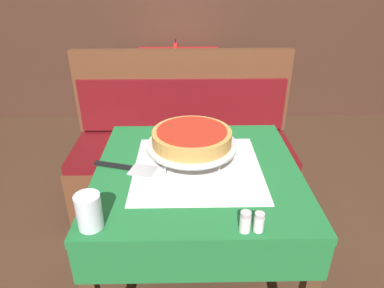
{
  "coord_description": "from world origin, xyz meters",
  "views": [
    {
      "loc": [
        -0.04,
        -1.16,
        1.49
      ],
      "look_at": [
        -0.02,
        -0.02,
        0.89
      ],
      "focal_mm": 32.0,
      "sensor_mm": 36.0,
      "label": 1
    }
  ],
  "objects_px": {
    "salt_shaker": "(245,222)",
    "pepper_shaker": "(259,222)",
    "deep_dish_pizza": "(192,137)",
    "condiment_caddy": "(176,53)",
    "pizza_pan_stand": "(192,146)",
    "pizza_server": "(127,168)",
    "booth_bench": "(183,163)",
    "water_glass_near": "(89,211)",
    "dining_table_front": "(197,190)",
    "dining_table_rear": "(178,68)"
  },
  "relations": [
    {
      "from": "salt_shaker",
      "to": "pepper_shaker",
      "type": "distance_m",
      "value": 0.04
    },
    {
      "from": "deep_dish_pizza",
      "to": "condiment_caddy",
      "type": "distance_m",
      "value": 1.79
    },
    {
      "from": "pizza_pan_stand",
      "to": "salt_shaker",
      "type": "relative_size",
      "value": 5.05
    },
    {
      "from": "pizza_pan_stand",
      "to": "pizza_server",
      "type": "height_order",
      "value": "pizza_pan_stand"
    },
    {
      "from": "salt_shaker",
      "to": "pizza_server",
      "type": "bearing_deg",
      "value": 138.42
    },
    {
      "from": "pepper_shaker",
      "to": "booth_bench",
      "type": "bearing_deg",
      "value": 101.36
    },
    {
      "from": "condiment_caddy",
      "to": "water_glass_near",
      "type": "bearing_deg",
      "value": -95.65
    },
    {
      "from": "dining_table_front",
      "to": "pizza_pan_stand",
      "type": "distance_m",
      "value": 0.2
    },
    {
      "from": "pizza_pan_stand",
      "to": "deep_dish_pizza",
      "type": "bearing_deg",
      "value": 135.0
    },
    {
      "from": "deep_dish_pizza",
      "to": "pizza_pan_stand",
      "type": "bearing_deg",
      "value": -45.0
    },
    {
      "from": "dining_table_front",
      "to": "condiment_caddy",
      "type": "bearing_deg",
      "value": 94.07
    },
    {
      "from": "pizza_pan_stand",
      "to": "water_glass_near",
      "type": "bearing_deg",
      "value": -132.07
    },
    {
      "from": "condiment_caddy",
      "to": "pizza_server",
      "type": "bearing_deg",
      "value": -94.85
    },
    {
      "from": "dining_table_front",
      "to": "booth_bench",
      "type": "bearing_deg",
      "value": 94.63
    },
    {
      "from": "salt_shaker",
      "to": "dining_table_rear",
      "type": "bearing_deg",
      "value": 96.27
    },
    {
      "from": "dining_table_rear",
      "to": "deep_dish_pizza",
      "type": "distance_m",
      "value": 1.87
    },
    {
      "from": "water_glass_near",
      "to": "salt_shaker",
      "type": "bearing_deg",
      "value": -3.44
    },
    {
      "from": "booth_bench",
      "to": "salt_shaker",
      "type": "height_order",
      "value": "booth_bench"
    },
    {
      "from": "dining_table_front",
      "to": "pizza_server",
      "type": "distance_m",
      "value": 0.3
    },
    {
      "from": "dining_table_rear",
      "to": "salt_shaker",
      "type": "relative_size",
      "value": 11.07
    },
    {
      "from": "dining_table_front",
      "to": "pepper_shaker",
      "type": "xyz_separation_m",
      "value": [
        0.17,
        -0.37,
        0.14
      ]
    },
    {
      "from": "condiment_caddy",
      "to": "deep_dish_pizza",
      "type": "bearing_deg",
      "value": -86.61
    },
    {
      "from": "deep_dish_pizza",
      "to": "dining_table_rear",
      "type": "bearing_deg",
      "value": 92.86
    },
    {
      "from": "pizza_server",
      "to": "water_glass_near",
      "type": "distance_m",
      "value": 0.35
    },
    {
      "from": "dining_table_front",
      "to": "dining_table_rear",
      "type": "height_order",
      "value": "dining_table_rear"
    },
    {
      "from": "dining_table_front",
      "to": "dining_table_rear",
      "type": "distance_m",
      "value": 1.87
    },
    {
      "from": "booth_bench",
      "to": "pizza_pan_stand",
      "type": "distance_m",
      "value": 0.99
    },
    {
      "from": "dining_table_rear",
      "to": "booth_bench",
      "type": "xyz_separation_m",
      "value": [
        0.05,
        -1.05,
        -0.36
      ]
    },
    {
      "from": "booth_bench",
      "to": "dining_table_rear",
      "type": "bearing_deg",
      "value": 92.65
    },
    {
      "from": "booth_bench",
      "to": "deep_dish_pizza",
      "type": "height_order",
      "value": "booth_bench"
    },
    {
      "from": "pepper_shaker",
      "to": "pizza_server",
      "type": "bearing_deg",
      "value": 141.13
    },
    {
      "from": "pizza_pan_stand",
      "to": "condiment_caddy",
      "type": "distance_m",
      "value": 1.79
    },
    {
      "from": "dining_table_rear",
      "to": "booth_bench",
      "type": "height_order",
      "value": "booth_bench"
    },
    {
      "from": "pizza_pan_stand",
      "to": "pizza_server",
      "type": "xyz_separation_m",
      "value": [
        -0.26,
        -0.01,
        -0.09
      ]
    },
    {
      "from": "dining_table_front",
      "to": "pizza_pan_stand",
      "type": "relative_size",
      "value": 2.28
    },
    {
      "from": "salt_shaker",
      "to": "deep_dish_pizza",
      "type": "bearing_deg",
      "value": 111.98
    },
    {
      "from": "deep_dish_pizza",
      "to": "condiment_caddy",
      "type": "bearing_deg",
      "value": 93.39
    },
    {
      "from": "dining_table_front",
      "to": "water_glass_near",
      "type": "xyz_separation_m",
      "value": [
        -0.34,
        -0.34,
        0.17
      ]
    },
    {
      "from": "booth_bench",
      "to": "salt_shaker",
      "type": "xyz_separation_m",
      "value": [
        0.2,
        -1.19,
        0.51
      ]
    },
    {
      "from": "dining_table_front",
      "to": "deep_dish_pizza",
      "type": "height_order",
      "value": "deep_dish_pizza"
    },
    {
      "from": "water_glass_near",
      "to": "dining_table_front",
      "type": "bearing_deg",
      "value": 44.98
    },
    {
      "from": "pizza_server",
      "to": "pepper_shaker",
      "type": "height_order",
      "value": "pepper_shaker"
    },
    {
      "from": "pizza_pan_stand",
      "to": "water_glass_near",
      "type": "height_order",
      "value": "water_glass_near"
    },
    {
      "from": "dining_table_rear",
      "to": "salt_shaker",
      "type": "bearing_deg",
      "value": -83.73
    },
    {
      "from": "dining_table_front",
      "to": "condiment_caddy",
      "type": "distance_m",
      "value": 1.81
    },
    {
      "from": "salt_shaker",
      "to": "condiment_caddy",
      "type": "xyz_separation_m",
      "value": [
        -0.26,
        2.16,
        0.01
      ]
    },
    {
      "from": "pizza_server",
      "to": "water_glass_near",
      "type": "height_order",
      "value": "water_glass_near"
    },
    {
      "from": "booth_bench",
      "to": "pepper_shaker",
      "type": "distance_m",
      "value": 1.31
    },
    {
      "from": "deep_dish_pizza",
      "to": "salt_shaker",
      "type": "distance_m",
      "value": 0.42
    },
    {
      "from": "water_glass_near",
      "to": "condiment_caddy",
      "type": "xyz_separation_m",
      "value": [
        0.21,
        2.13,
        -0.01
      ]
    }
  ]
}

